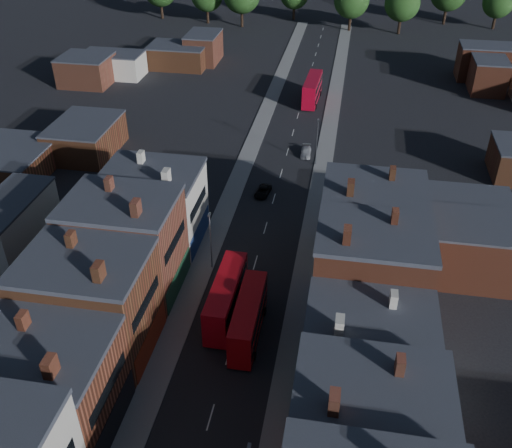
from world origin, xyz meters
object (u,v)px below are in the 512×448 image
at_px(bus_0, 226,297).
at_px(bus_2, 312,89).
at_px(bus_1, 248,318).
at_px(car_2, 263,191).
at_px(car_3, 306,152).

height_order(bus_0, bus_2, bus_2).
bearing_deg(bus_0, bus_1, -40.75).
bearing_deg(bus_2, bus_1, -88.05).
xyz_separation_m(bus_0, car_2, (-0.36, 27.11, -2.06)).
distance_m(bus_2, car_2, 39.00).
bearing_deg(bus_2, car_2, -93.30).
bearing_deg(car_3, bus_0, -98.59).
distance_m(bus_0, bus_2, 65.95).
xyz_separation_m(bus_1, car_3, (1.76, 44.15, -1.91)).
relative_size(bus_0, car_3, 2.70).
relative_size(bus_2, car_3, 2.80).
bearing_deg(car_2, bus_2, 91.46).
height_order(bus_0, car_3, bus_0).
relative_size(bus_1, car_2, 2.61).
bearing_deg(bus_0, car_2, 91.53).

